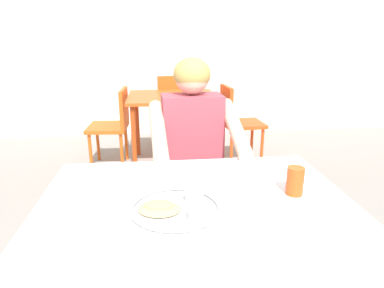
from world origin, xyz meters
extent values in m
cube|color=silver|center=(0.00, 3.62, 1.70)|extent=(12.00, 0.12, 3.40)
cube|color=silver|center=(0.00, 0.02, 0.72)|extent=(1.15, 0.93, 0.03)
cylinder|color=#B2B2B7|center=(-0.52, 0.42, 0.35)|extent=(0.04, 0.04, 0.71)
cylinder|color=#B2B2B7|center=(0.51, 0.42, 0.35)|extent=(0.04, 0.04, 0.71)
cylinder|color=#B7BABF|center=(-0.08, -0.02, 0.74)|extent=(0.31, 0.31, 0.01)
torus|color=#B7BABF|center=(-0.08, -0.02, 0.75)|extent=(0.31, 0.31, 0.01)
cylinder|color=#B2B5BA|center=(-0.01, -0.08, 0.76)|extent=(0.07, 0.07, 0.03)
cylinder|color=#B77F23|center=(-0.01, -0.08, 0.76)|extent=(0.06, 0.06, 0.01)
cylinder|color=#B2B5BA|center=(-0.01, 0.04, 0.76)|extent=(0.07, 0.07, 0.03)
cylinder|color=#C65119|center=(-0.01, 0.04, 0.76)|extent=(0.06, 0.06, 0.01)
ellipsoid|color=tan|center=(-0.13, -0.02, 0.75)|extent=(0.17, 0.15, 0.01)
ellipsoid|color=tan|center=(-0.13, 0.00, 0.76)|extent=(0.11, 0.09, 0.01)
cylinder|color=#D84C19|center=(0.38, 0.07, 0.79)|extent=(0.06, 0.06, 0.11)
cylinder|color=#593319|center=(0.38, 0.07, 0.82)|extent=(0.06, 0.06, 0.02)
cube|color=silver|center=(0.07, 0.87, 0.43)|extent=(0.42, 0.40, 0.04)
cube|color=silver|center=(0.06, 1.05, 0.65)|extent=(0.39, 0.05, 0.39)
cylinder|color=silver|center=(0.24, 0.73, 0.21)|extent=(0.03, 0.03, 0.42)
cylinder|color=silver|center=(-0.09, 0.71, 0.21)|extent=(0.03, 0.03, 0.42)
cylinder|color=silver|center=(0.22, 1.03, 0.21)|extent=(0.03, 0.03, 0.42)
cylinder|color=silver|center=(-0.10, 1.01, 0.21)|extent=(0.03, 0.03, 0.42)
cylinder|color=#363636|center=(0.24, 0.43, 0.23)|extent=(0.10, 0.10, 0.45)
cylinder|color=#363636|center=(0.23, 0.63, 0.49)|extent=(0.14, 0.41, 0.12)
cylinder|color=#363636|center=(-0.06, 0.41, 0.23)|extent=(0.10, 0.10, 0.45)
cylinder|color=#363636|center=(-0.07, 0.61, 0.49)|extent=(0.14, 0.41, 0.12)
cube|color=#B23F4C|center=(0.07, 0.82, 0.75)|extent=(0.35, 0.22, 0.51)
cylinder|color=beige|center=(0.28, 0.65, 0.85)|extent=(0.10, 0.46, 0.25)
cylinder|color=beige|center=(-0.13, 0.63, 0.85)|extent=(0.10, 0.46, 0.25)
sphere|color=beige|center=(0.07, 0.82, 1.10)|extent=(0.19, 0.19, 0.19)
ellipsoid|color=tan|center=(0.07, 0.82, 1.11)|extent=(0.21, 0.20, 0.18)
cube|color=#E04C19|center=(0.03, 2.37, 0.72)|extent=(0.88, 0.79, 0.03)
cylinder|color=#B33D14|center=(-0.35, 2.03, 0.35)|extent=(0.04, 0.04, 0.71)
cylinder|color=#B33D14|center=(0.41, 2.03, 0.35)|extent=(0.04, 0.04, 0.71)
cylinder|color=#B33D14|center=(-0.35, 2.70, 0.35)|extent=(0.04, 0.04, 0.71)
cylinder|color=#B33D14|center=(0.41, 2.70, 0.35)|extent=(0.04, 0.04, 0.71)
cube|color=#CE5217|center=(-0.64, 2.38, 0.42)|extent=(0.41, 0.45, 0.04)
cube|color=#CE5217|center=(-0.46, 2.38, 0.62)|extent=(0.06, 0.41, 0.37)
cylinder|color=#CE5217|center=(-0.80, 2.22, 0.20)|extent=(0.03, 0.03, 0.40)
cylinder|color=#CE5217|center=(-0.78, 2.57, 0.20)|extent=(0.03, 0.03, 0.40)
cylinder|color=#CE5217|center=(-0.49, 2.20, 0.20)|extent=(0.03, 0.03, 0.40)
cylinder|color=#CE5217|center=(-0.48, 2.55, 0.20)|extent=(0.03, 0.03, 0.40)
cube|color=#DF4517|center=(0.77, 2.34, 0.42)|extent=(0.44, 0.41, 0.04)
cube|color=#DF4517|center=(0.58, 2.33, 0.63)|extent=(0.07, 0.36, 0.38)
cylinder|color=#DF4517|center=(0.92, 2.51, 0.20)|extent=(0.03, 0.03, 0.41)
cylinder|color=#DF4517|center=(0.95, 2.21, 0.20)|extent=(0.03, 0.03, 0.41)
cylinder|color=#DF4517|center=(0.59, 2.48, 0.20)|extent=(0.03, 0.03, 0.41)
cylinder|color=#DF4517|center=(0.62, 2.18, 0.20)|extent=(0.03, 0.03, 0.41)
cube|color=#D05219|center=(0.05, 3.08, 0.43)|extent=(0.48, 0.46, 0.04)
cube|color=#D05219|center=(0.08, 2.90, 0.66)|extent=(0.39, 0.11, 0.42)
cylinder|color=#D05219|center=(-0.14, 3.20, 0.21)|extent=(0.03, 0.03, 0.41)
cylinder|color=#D05219|center=(0.18, 3.26, 0.21)|extent=(0.03, 0.03, 0.41)
cylinder|color=#D05219|center=(-0.09, 2.90, 0.21)|extent=(0.03, 0.03, 0.41)
cylinder|color=#D05219|center=(0.24, 2.96, 0.21)|extent=(0.03, 0.03, 0.41)
camera|label=1|loc=(-0.13, -1.07, 1.32)|focal=31.91mm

